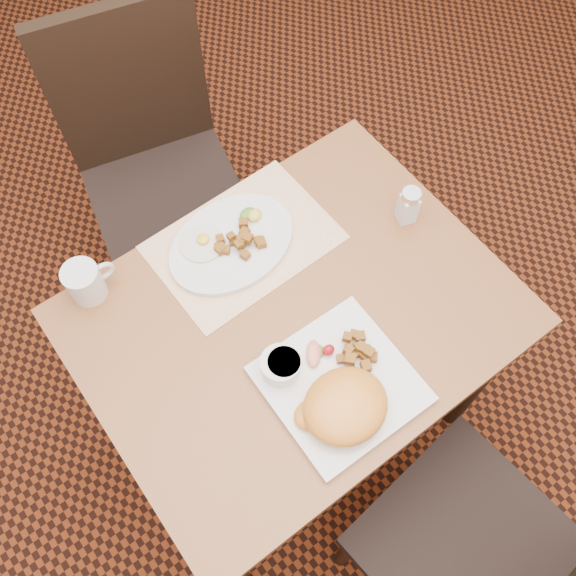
# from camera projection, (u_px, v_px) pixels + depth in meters

# --- Properties ---
(ground) EXTENTS (8.00, 8.00, 0.00)m
(ground) POSITION_uv_depth(u_px,v_px,m) (293.00, 415.00, 2.04)
(ground) COLOR black
(ground) RESTS_ON ground
(table) EXTENTS (0.90, 0.70, 0.75)m
(table) POSITION_uv_depth(u_px,v_px,m) (295.00, 335.00, 1.47)
(table) COLOR #94572E
(table) RESTS_ON ground
(chair_near) EXTENTS (0.46, 0.47, 0.97)m
(chair_near) POSITION_uv_depth(u_px,v_px,m) (511.00, 576.00, 1.33)
(chair_near) COLOR black
(chair_near) RESTS_ON ground
(chair_far) EXTENTS (0.51, 0.51, 0.97)m
(chair_far) POSITION_uv_depth(u_px,v_px,m) (154.00, 159.00, 1.83)
(chair_far) COLOR black
(chair_far) RESTS_ON ground
(placemat) EXTENTS (0.41, 0.29, 0.00)m
(placemat) POSITION_uv_depth(u_px,v_px,m) (243.00, 242.00, 1.45)
(placemat) COLOR white
(placemat) RESTS_ON table
(plate_square) EXTENTS (0.29, 0.29, 0.02)m
(plate_square) POSITION_uv_depth(u_px,v_px,m) (340.00, 384.00, 1.29)
(plate_square) COLOR silver
(plate_square) RESTS_ON table
(plate_oval) EXTENTS (0.32, 0.25, 0.02)m
(plate_oval) POSITION_uv_depth(u_px,v_px,m) (232.00, 244.00, 1.44)
(plate_oval) COLOR silver
(plate_oval) RESTS_ON placemat
(hollandaise_mound) EXTENTS (0.18, 0.15, 0.06)m
(hollandaise_mound) POSITION_uv_depth(u_px,v_px,m) (344.00, 407.00, 1.23)
(hollandaise_mound) COLOR orange
(hollandaise_mound) RESTS_ON plate_square
(ramekin) EXTENTS (0.08, 0.08, 0.04)m
(ramekin) POSITION_uv_depth(u_px,v_px,m) (281.00, 365.00, 1.28)
(ramekin) COLOR silver
(ramekin) RESTS_ON plate_square
(garnish_sq) EXTENTS (0.07, 0.07, 0.03)m
(garnish_sq) POSITION_uv_depth(u_px,v_px,m) (317.00, 353.00, 1.30)
(garnish_sq) COLOR #387223
(garnish_sq) RESTS_ON plate_square
(fried_egg) EXTENTS (0.10, 0.10, 0.02)m
(fried_egg) POSITION_uv_depth(u_px,v_px,m) (202.00, 243.00, 1.43)
(fried_egg) COLOR white
(fried_egg) RESTS_ON plate_oval
(garnish_ov) EXTENTS (0.05, 0.05, 0.02)m
(garnish_ov) POSITION_uv_depth(u_px,v_px,m) (252.00, 214.00, 1.46)
(garnish_ov) COLOR #387223
(garnish_ov) RESTS_ON plate_oval
(salt_shaker) EXTENTS (0.05, 0.05, 0.10)m
(salt_shaker) POSITION_uv_depth(u_px,v_px,m) (408.00, 205.00, 1.44)
(salt_shaker) COLOR white
(salt_shaker) RESTS_ON table
(coffee_mug) EXTENTS (0.11, 0.08, 0.09)m
(coffee_mug) POSITION_uv_depth(u_px,v_px,m) (85.00, 282.00, 1.36)
(coffee_mug) COLOR silver
(coffee_mug) RESTS_ON table
(home_fries_sq) EXTENTS (0.09, 0.10, 0.04)m
(home_fries_sq) POSITION_uv_depth(u_px,v_px,m) (360.00, 352.00, 1.30)
(home_fries_sq) COLOR #925717
(home_fries_sq) RESTS_ON plate_square
(home_fries_ov) EXTENTS (0.11, 0.09, 0.04)m
(home_fries_ov) POSITION_uv_depth(u_px,v_px,m) (240.00, 241.00, 1.42)
(home_fries_ov) COLOR #925717
(home_fries_ov) RESTS_ON plate_oval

